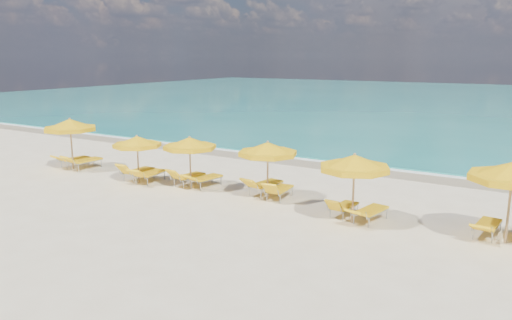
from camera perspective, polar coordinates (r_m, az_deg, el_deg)
The scene contains 21 objects.
ground_plane at distance 19.49m, azimuth -2.31°, elevation -4.23°, with size 120.00×120.00×0.00m, color beige.
ocean at distance 64.63m, azimuth 22.20°, elevation 6.19°, with size 120.00×80.00×0.30m, color #157871.
wet_sand_band at distance 25.79m, azimuth 6.86°, elevation -0.31°, with size 120.00×2.60×0.01m, color tan.
foam_line at distance 26.50m, azimuth 7.58°, elevation -0.00°, with size 120.00×1.20×0.03m, color white.
whitecap_near at distance 36.87m, azimuth 4.63°, elevation 3.39°, with size 14.00×0.36×0.05m, color white.
umbrella_0 at distance 25.42m, azimuth -20.48°, elevation 3.73°, with size 3.09×3.09×2.50m.
umbrella_1 at distance 21.88m, azimuth -13.44°, elevation 2.01°, with size 2.25×2.25×2.09m.
umbrella_2 at distance 20.50m, azimuth -7.59°, elevation 1.85°, with size 2.21×2.21×2.20m.
umbrella_3 at distance 18.72m, azimuth 1.35°, elevation 1.21°, with size 2.36×2.36×2.28m.
umbrella_4 at distance 16.32m, azimuth 11.19°, elevation -0.39°, with size 2.39×2.39×2.34m.
lounger_0_left at distance 26.37m, azimuth -20.04°, elevation -0.20°, with size 0.84×1.91×0.71m.
lounger_0_right at distance 25.59m, azimuth -18.91°, elevation -0.42°, with size 0.79×2.03×0.83m.
lounger_1_left at distance 22.72m, azimuth -13.32°, elevation -1.60°, with size 0.67×1.85×0.90m.
lounger_1_right at distance 22.10m, azimuth -12.02°, elevation -1.91°, with size 0.89×2.03×0.82m.
lounger_2_left at distance 21.40m, azimuth -7.71°, elevation -2.23°, with size 0.83×1.86×0.86m.
lounger_2_right at distance 21.00m, azimuth -5.78°, elevation -2.47°, with size 0.88×1.95×0.73m.
lounger_3_left at distance 19.80m, azimuth 1.01°, elevation -3.23°, with size 0.93×2.07×0.87m.
lounger_3_right at distance 19.17m, azimuth 2.70°, elevation -3.81°, with size 0.75×1.82×0.85m.
lounger_4_left at distance 17.44m, azimuth 9.96°, elevation -5.66°, with size 0.68×1.62×0.78m.
lounger_4_right at distance 16.98m, azimuth 12.89°, elevation -6.19°, with size 0.94×2.00×0.69m.
lounger_5_left at distance 16.83m, azimuth 24.87°, elevation -7.22°, with size 0.75×1.88×0.67m.
Camera 1 is at (10.44, -15.56, 5.39)m, focal length 35.00 mm.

